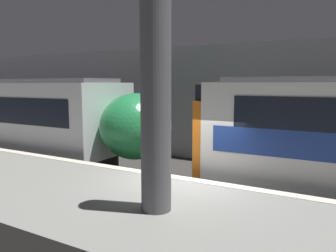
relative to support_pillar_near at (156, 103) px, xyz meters
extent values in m
plane|color=#33302D|center=(-0.39, 2.20, -3.09)|extent=(120.00, 120.00, 0.00)
cube|color=slate|center=(-0.39, 0.21, -2.54)|extent=(40.00, 3.99, 1.10)
cube|color=beige|center=(-0.39, 2.05, -1.98)|extent=(40.00, 0.30, 0.01)
cube|color=#939399|center=(-0.39, 8.56, -0.53)|extent=(50.00, 0.15, 5.13)
cylinder|color=#56565B|center=(0.00, 0.00, 0.00)|extent=(0.56, 0.56, 3.98)
ellipsoid|color=#238447|center=(-3.39, 4.24, -1.12)|extent=(2.42, 2.64, 2.29)
sphere|color=#F2EFCC|center=(-2.44, 4.24, -1.53)|extent=(0.20, 0.20, 0.20)
cube|color=orange|center=(-0.46, 4.24, -1.20)|extent=(0.25, 2.82, 2.18)
cube|color=black|center=(-0.46, 4.24, -0.11)|extent=(0.25, 2.53, 0.87)
sphere|color=#EA4C42|center=(-0.62, 3.60, -1.58)|extent=(0.18, 0.18, 0.18)
sphere|color=#EA4C42|center=(-0.62, 4.89, -1.58)|extent=(0.18, 0.18, 0.18)
camera|label=1|loc=(3.06, -5.01, 0.35)|focal=35.00mm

